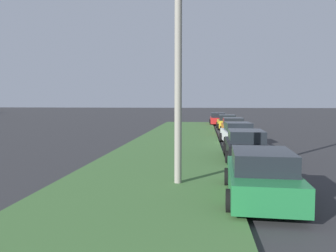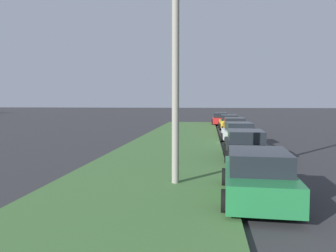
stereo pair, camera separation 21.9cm
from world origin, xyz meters
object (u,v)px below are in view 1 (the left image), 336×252
Objects in this scene: parked_car_green at (261,176)px; streetlight at (189,53)px; parked_car_white at (237,134)px; parked_car_orange at (233,127)px; parked_car_yellow at (227,122)px; parked_car_red at (218,119)px; parked_car_black at (246,146)px.

parked_car_green is 4.46m from streetlight.
parked_car_white and parked_car_orange have the same top height.
parked_car_green is 25.31m from parked_car_yellow.
parked_car_red is (18.80, 0.56, 0.00)m from parked_car_white.
parked_car_green is 31.56m from parked_car_red.
parked_car_orange and parked_car_yellow have the same top height.
parked_car_white is 18.80m from parked_car_red.
parked_car_black is at bearing -179.28° from parked_car_red.
parked_car_green is 1.00× the size of parked_car_white.
streetlight reaches higher than parked_car_yellow.
parked_car_white is at bearing -13.21° from streetlight.
streetlight is (-11.38, 2.67, 3.67)m from parked_car_white.
parked_car_green is 12.77m from parked_car_white.
parked_car_red is (12.45, 0.78, 0.00)m from parked_car_orange.
parked_car_green and parked_car_black have the same top height.
parked_car_white and parked_car_yellow have the same top height.
parked_car_yellow is at bearing 0.76° from parked_car_orange.
parked_car_red is at bearing -1.46° from parked_car_white.
parked_car_red is at bearing -4.00° from streetlight.
parked_car_yellow is 6.29m from parked_car_red.
streetlight is (1.38, 2.13, 3.67)m from parked_car_green.
parked_car_black is at bearing -25.01° from streetlight.
parked_car_orange is at bearing -176.57° from parked_car_red.
parked_car_orange is at bearing -9.25° from streetlight.
parked_car_green is 19.12m from parked_car_orange.
streetlight reaches higher than parked_car_orange.
parked_car_white is 12.54m from parked_car_yellow.
parked_car_green and parked_car_orange have the same top height.
parked_car_white is at bearing 177.91° from parked_car_orange.
parked_car_green is 1.02× the size of parked_car_orange.
parked_car_yellow is 0.58× the size of streetlight.
parked_car_orange is (19.11, -0.76, 0.00)m from parked_car_green.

